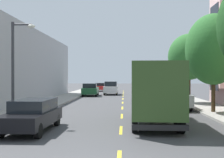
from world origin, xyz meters
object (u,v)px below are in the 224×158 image
Objects in this scene: delivery_box_truck at (154,90)px; moving_white_sedan at (111,88)px; street_lamp at (16,62)px; parked_hatchback_charcoal at (146,86)px; parked_wagon_black at (33,114)px; parked_wagon_red at (100,87)px; parked_pickup_forest at (90,90)px; parked_suv_silver at (175,97)px; parked_pickup_navy at (164,94)px; street_tree_third at (189,57)px; street_tree_second at (213,49)px.

delivery_box_truck reaches higher than moving_white_sedan.
moving_white_sedan is at bearing 81.12° from street_lamp.
parked_hatchback_charcoal is at bearing 67.92° from moving_white_sedan.
parked_hatchback_charcoal is 16.70m from moving_white_sedan.
delivery_box_truck is at bearing 20.13° from parked_wagon_black.
street_lamp is 1.17× the size of parked_wagon_red.
parked_suv_silver reaches higher than parked_pickup_forest.
parked_wagon_black is 12.96m from parked_suv_silver.
delivery_box_truck reaches higher than parked_wagon_red.
delivery_box_truck is at bearing -80.70° from parked_wagon_red.
parked_pickup_navy and parked_pickup_forest have the same top height.
street_lamp is 0.72× the size of delivery_box_truck.
street_tree_third is 18.36m from parked_wagon_black.
parked_wagon_black is (-10.61, -6.88, -3.71)m from street_tree_second.
street_lamp is 23.50m from parked_pickup_forest.
parked_suv_silver reaches higher than parked_pickup_navy.
parked_pickup_forest is at bearing 86.43° from street_lamp.
parked_hatchback_charcoal is at bearing 64.22° from parked_pickup_forest.
parked_wagon_black is at bearing -130.75° from parked_suv_silver.
delivery_box_truck reaches higher than parked_suv_silver.
parked_pickup_navy is 1.11× the size of parked_suv_silver.
moving_white_sedan is (2.67, 3.05, 0.16)m from parked_pickup_forest.
street_tree_third reaches higher than parked_wagon_black.
street_tree_third is 1.40× the size of parked_wagon_black.
parked_wagon_black is 0.88× the size of parked_pickup_forest.
street_lamp reaches higher than delivery_box_truck.
street_lamp is 1.15× the size of parked_suv_silver.
parked_wagon_black is (-6.00, -2.20, -1.07)m from delivery_box_truck.
parked_hatchback_charcoal is 34.36m from parked_suv_silver.
moving_white_sedan is at bearing 48.80° from parked_pickup_forest.
street_tree_second is 1.24× the size of street_lamp.
parked_suv_silver and moving_white_sedan have the same top height.
parked_wagon_black is at bearing -116.85° from parked_pickup_navy.
moving_white_sedan is at bearing 85.20° from parked_wagon_black.
parked_suv_silver is 1.00× the size of moving_white_sedan.
parked_wagon_black is 0.88× the size of parked_pickup_navy.
street_tree_second reaches higher than parked_hatchback_charcoal.
street_tree_third reaches higher than parked_wagon_red.
street_tree_third is 1.65× the size of parked_hatchback_charcoal.
street_tree_second is 34.44m from parked_wagon_red.
parked_wagon_black and parked_wagon_red have the same top height.
parked_pickup_navy is (2.54, 14.68, -1.04)m from delivery_box_truck.
parked_pickup_navy is at bearing 101.68° from street_tree_second.
parked_hatchback_charcoal is (-1.93, 37.29, -3.76)m from street_tree_second.
parked_pickup_navy is 12.43m from parked_pickup_forest.
parked_pickup_forest is at bearing 135.06° from parked_pickup_navy.
parked_pickup_navy is 1.11× the size of moving_white_sedan.
street_tree_third reaches higher than parked_pickup_navy.
street_lamp is 1.17× the size of parked_wagon_black.
street_tree_third is 1.24× the size of parked_pickup_navy.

